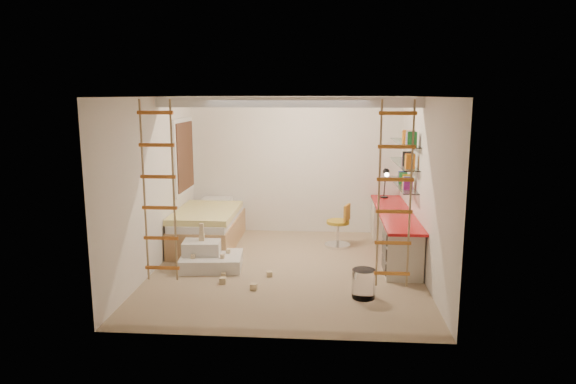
# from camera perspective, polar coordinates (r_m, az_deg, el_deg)

# --- Properties ---
(floor) EXTENTS (4.50, 4.50, 0.00)m
(floor) POSITION_cam_1_polar(r_m,az_deg,el_deg) (7.93, -0.16, -8.60)
(floor) COLOR #947B5F
(floor) RESTS_ON ground
(ceiling_beam) EXTENTS (4.00, 0.18, 0.16)m
(ceiling_beam) POSITION_cam_1_polar(r_m,az_deg,el_deg) (7.78, -0.00, 9.96)
(ceiling_beam) COLOR white
(ceiling_beam) RESTS_ON ceiling
(window_frame) EXTENTS (0.06, 1.15, 1.35)m
(window_frame) POSITION_cam_1_polar(r_m,az_deg,el_deg) (9.37, -11.58, 3.93)
(window_frame) COLOR white
(window_frame) RESTS_ON wall_left
(window_blind) EXTENTS (0.02, 1.00, 1.20)m
(window_blind) POSITION_cam_1_polar(r_m,az_deg,el_deg) (9.36, -11.34, 3.94)
(window_blind) COLOR #4C2D1E
(window_blind) RESTS_ON window_frame
(rope_ladder_left) EXTENTS (0.41, 0.04, 2.13)m
(rope_ladder_left) POSITION_cam_1_polar(r_m,az_deg,el_deg) (6.12, -14.15, -0.04)
(rope_ladder_left) COLOR orange
(rope_ladder_left) RESTS_ON ceiling
(rope_ladder_right) EXTENTS (0.41, 0.04, 2.13)m
(rope_ladder_right) POSITION_cam_1_polar(r_m,az_deg,el_deg) (5.87, 11.77, -0.40)
(rope_ladder_right) COLOR orange
(rope_ladder_right) RESTS_ON ceiling
(waste_bin) EXTENTS (0.31, 0.31, 0.38)m
(waste_bin) POSITION_cam_1_polar(r_m,az_deg,el_deg) (6.89, 8.40, -10.05)
(waste_bin) COLOR white
(waste_bin) RESTS_ON floor
(desk) EXTENTS (0.56, 2.80, 0.75)m
(desk) POSITION_cam_1_polar(r_m,az_deg,el_deg) (8.69, 11.68, -4.30)
(desk) COLOR red
(desk) RESTS_ON floor
(shelves) EXTENTS (0.25, 1.80, 0.71)m
(shelves) POSITION_cam_1_polar(r_m,az_deg,el_deg) (8.76, 12.72, 3.09)
(shelves) COLOR white
(shelves) RESTS_ON wall_right
(bed) EXTENTS (1.02, 2.00, 0.69)m
(bed) POSITION_cam_1_polar(r_m,az_deg,el_deg) (9.21, -8.81, -3.82)
(bed) COLOR #AD7F51
(bed) RESTS_ON floor
(task_lamp) EXTENTS (0.14, 0.36, 0.57)m
(task_lamp) POSITION_cam_1_polar(r_m,az_deg,el_deg) (9.46, 10.83, 1.50)
(task_lamp) COLOR black
(task_lamp) RESTS_ON desk
(swivel_chair) EXTENTS (0.57, 0.57, 0.76)m
(swivel_chair) POSITION_cam_1_polar(r_m,az_deg,el_deg) (9.03, 5.68, -4.35)
(swivel_chair) COLOR #B08E21
(swivel_chair) RESTS_ON floor
(play_platform) EXTENTS (0.99, 0.80, 0.41)m
(play_platform) POSITION_cam_1_polar(r_m,az_deg,el_deg) (8.07, -8.78, -7.19)
(play_platform) COLOR silver
(play_platform) RESTS_ON floor
(toy_blocks) EXTENTS (1.23, 1.04, 0.68)m
(toy_blocks) POSITION_cam_1_polar(r_m,az_deg,el_deg) (7.77, -7.52, -7.04)
(toy_blocks) COLOR #CCB284
(toy_blocks) RESTS_ON floor
(books) EXTENTS (0.14, 0.70, 0.92)m
(books) POSITION_cam_1_polar(r_m,az_deg,el_deg) (8.74, 12.75, 3.77)
(books) COLOR #8C1E7F
(books) RESTS_ON shelves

